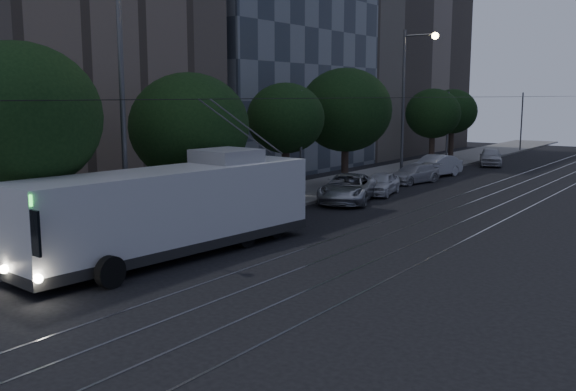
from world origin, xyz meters
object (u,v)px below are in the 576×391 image
(car_white_b, at_px, (413,174))
(car_white_d, at_px, (491,157))
(car_white_a, at_px, (381,183))
(trolleybus, at_px, (176,210))
(streetlamp_near, at_px, (129,77))
(car_white_c, at_px, (435,166))
(streetlamp_far, at_px, (409,91))
(pickup_silver, at_px, (348,188))

(car_white_b, xyz_separation_m, car_white_d, (0.71, 13.48, 0.12))
(car_white_b, bearing_deg, car_white_a, -71.42)
(trolleybus, relative_size, car_white_b, 2.89)
(streetlamp_near, bearing_deg, trolleybus, 8.68)
(car_white_a, distance_m, car_white_b, 5.71)
(car_white_c, distance_m, streetlamp_far, 6.34)
(streetlamp_near, bearing_deg, pickup_silver, 86.08)
(car_white_a, xyz_separation_m, streetlamp_far, (-1.22, 6.10, 5.34))
(trolleybus, height_order, car_white_d, trolleybus)
(trolleybus, height_order, car_white_a, trolleybus)
(car_white_b, distance_m, car_white_c, 3.97)
(trolleybus, distance_m, car_white_d, 36.40)
(car_white_d, height_order, streetlamp_far, streetlamp_far)
(car_white_c, height_order, car_white_d, car_white_c)
(streetlamp_near, bearing_deg, streetlamp_far, 90.02)
(car_white_a, relative_size, streetlamp_far, 0.39)
(car_white_d, height_order, streetlamp_near, streetlamp_near)
(car_white_d, bearing_deg, streetlamp_near, -110.97)
(trolleybus, relative_size, car_white_a, 3.18)
(car_white_a, relative_size, car_white_b, 0.91)
(trolleybus, distance_m, car_white_c, 26.91)
(trolleybus, relative_size, streetlamp_far, 1.24)
(trolleybus, bearing_deg, streetlamp_near, -166.05)
(trolleybus, xyz_separation_m, car_white_c, (-1.40, 26.86, -0.93))
(pickup_silver, bearing_deg, car_white_c, 73.55)
(trolleybus, xyz_separation_m, pickup_silver, (-0.91, 13.81, -0.93))
(trolleybus, distance_m, car_white_a, 17.26)
(car_white_a, relative_size, car_white_d, 0.90)
(car_white_b, distance_m, streetlamp_near, 23.90)
(car_white_a, bearing_deg, car_white_b, 83.50)
(car_white_d, relative_size, streetlamp_far, 0.43)
(car_white_d, distance_m, streetlamp_near, 37.13)
(car_white_a, relative_size, streetlamp_near, 0.36)
(car_white_b, bearing_deg, trolleybus, -73.96)
(pickup_silver, bearing_deg, streetlamp_far, 77.27)
(pickup_silver, height_order, car_white_a, pickup_silver)
(streetlamp_far, bearing_deg, car_white_c, 82.18)
(car_white_b, bearing_deg, car_white_c, 105.50)
(pickup_silver, xyz_separation_m, car_white_d, (0.40, 22.57, -0.02))
(car_white_d, bearing_deg, car_white_a, -109.30)
(pickup_silver, relative_size, streetlamp_near, 0.51)
(car_white_a, distance_m, streetlamp_near, 18.45)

